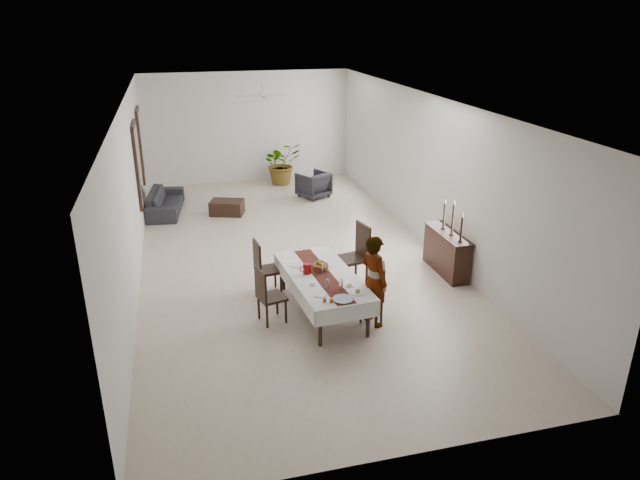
# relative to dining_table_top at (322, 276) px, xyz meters

# --- Properties ---
(floor) EXTENTS (6.00, 12.00, 0.00)m
(floor) POSITION_rel_dining_table_top_xyz_m (-0.05, 2.45, -0.65)
(floor) COLOR beige
(floor) RESTS_ON ground
(ceiling) EXTENTS (6.00, 12.00, 0.02)m
(ceiling) POSITION_rel_dining_table_top_xyz_m (-0.05, 2.45, 2.55)
(ceiling) COLOR white
(ceiling) RESTS_ON wall_back
(wall_back) EXTENTS (6.00, 0.02, 3.20)m
(wall_back) POSITION_rel_dining_table_top_xyz_m (-0.05, 8.45, 0.95)
(wall_back) COLOR silver
(wall_back) RESTS_ON floor
(wall_front) EXTENTS (6.00, 0.02, 3.20)m
(wall_front) POSITION_rel_dining_table_top_xyz_m (-0.05, -3.55, 0.95)
(wall_front) COLOR silver
(wall_front) RESTS_ON floor
(wall_left) EXTENTS (0.02, 12.00, 3.20)m
(wall_left) POSITION_rel_dining_table_top_xyz_m (-3.05, 2.45, 0.95)
(wall_left) COLOR silver
(wall_left) RESTS_ON floor
(wall_right) EXTENTS (0.02, 12.00, 3.20)m
(wall_right) POSITION_rel_dining_table_top_xyz_m (2.95, 2.45, 0.95)
(wall_right) COLOR silver
(wall_right) RESTS_ON floor
(dining_table_top) EXTENTS (1.07, 2.21, 0.04)m
(dining_table_top) POSITION_rel_dining_table_top_xyz_m (0.00, 0.00, 0.00)
(dining_table_top) COLOR black
(dining_table_top) RESTS_ON table_leg_fl
(table_leg_fl) EXTENTS (0.07, 0.07, 0.63)m
(table_leg_fl) POSITION_rel_dining_table_top_xyz_m (-0.31, -1.05, -0.34)
(table_leg_fl) COLOR black
(table_leg_fl) RESTS_ON floor
(table_leg_fr) EXTENTS (0.07, 0.07, 0.63)m
(table_leg_fr) POSITION_rel_dining_table_top_xyz_m (0.48, -0.98, -0.34)
(table_leg_fr) COLOR black
(table_leg_fr) RESTS_ON floor
(table_leg_bl) EXTENTS (0.07, 0.07, 0.63)m
(table_leg_bl) POSITION_rel_dining_table_top_xyz_m (-0.48, 0.98, -0.34)
(table_leg_bl) COLOR black
(table_leg_bl) RESTS_ON floor
(table_leg_br) EXTENTS (0.07, 0.07, 0.63)m
(table_leg_br) POSITION_rel_dining_table_top_xyz_m (0.31, 1.05, -0.34)
(table_leg_br) COLOR black
(table_leg_br) RESTS_ON floor
(tablecloth_top) EXTENTS (1.24, 2.39, 0.01)m
(tablecloth_top) POSITION_rel_dining_table_top_xyz_m (0.00, 0.00, 0.03)
(tablecloth_top) COLOR silver
(tablecloth_top) RESTS_ON dining_table_top
(tablecloth_drape_left) EXTENTS (0.20, 2.30, 0.27)m
(tablecloth_drape_left) POSITION_rel_dining_table_top_xyz_m (-0.52, -0.04, -0.10)
(tablecloth_drape_left) COLOR white
(tablecloth_drape_left) RESTS_ON dining_table_top
(tablecloth_drape_right) EXTENTS (0.20, 2.30, 0.27)m
(tablecloth_drape_right) POSITION_rel_dining_table_top_xyz_m (0.52, 0.04, -0.10)
(tablecloth_drape_right) COLOR white
(tablecloth_drape_right) RESTS_ON dining_table_top
(tablecloth_drape_near) EXTENTS (1.05, 0.10, 0.27)m
(tablecloth_drape_near) POSITION_rel_dining_table_top_xyz_m (0.10, -1.15, -0.10)
(tablecloth_drape_near) COLOR silver
(tablecloth_drape_near) RESTS_ON dining_table_top
(tablecloth_drape_far) EXTENTS (1.05, 0.10, 0.27)m
(tablecloth_drape_far) POSITION_rel_dining_table_top_xyz_m (-0.10, 1.15, -0.10)
(tablecloth_drape_far) COLOR silver
(tablecloth_drape_far) RESTS_ON dining_table_top
(table_runner) EXTENTS (0.50, 2.25, 0.00)m
(table_runner) POSITION_rel_dining_table_top_xyz_m (-0.00, 0.00, 0.03)
(table_runner) COLOR #5D221A
(table_runner) RESTS_ON tablecloth_top
(red_pitcher) EXTENTS (0.14, 0.14, 0.18)m
(red_pitcher) POSITION_rel_dining_table_top_xyz_m (-0.23, 0.12, 0.12)
(red_pitcher) COLOR maroon
(red_pitcher) RESTS_ON tablecloth_top
(pitcher_handle) EXTENTS (0.11, 0.03, 0.11)m
(pitcher_handle) POSITION_rel_dining_table_top_xyz_m (-0.31, 0.11, 0.12)
(pitcher_handle) COLOR maroon
(pitcher_handle) RESTS_ON red_pitcher
(wine_glass_near) EXTENTS (0.06, 0.06, 0.15)m
(wine_glass_near) POSITION_rel_dining_table_top_xyz_m (0.16, -0.57, 0.11)
(wine_glass_near) COLOR white
(wine_glass_near) RESTS_ON tablecloth_top
(wine_glass_mid) EXTENTS (0.06, 0.06, 0.15)m
(wine_glass_mid) POSITION_rel_dining_table_top_xyz_m (-0.05, -0.50, 0.11)
(wine_glass_mid) COLOR silver
(wine_glass_mid) RESTS_ON tablecloth_top
(wine_glass_far) EXTENTS (0.06, 0.06, 0.15)m
(wine_glass_far) POSITION_rel_dining_table_top_xyz_m (0.04, 0.05, 0.11)
(wine_glass_far) COLOR white
(wine_glass_far) RESTS_ON tablecloth_top
(teacup_right) EXTENTS (0.08, 0.08, 0.05)m
(teacup_right) POSITION_rel_dining_table_top_xyz_m (0.31, -0.51, 0.06)
(teacup_right) COLOR white
(teacup_right) RESTS_ON saucer_right
(saucer_right) EXTENTS (0.13, 0.13, 0.01)m
(saucer_right) POSITION_rel_dining_table_top_xyz_m (0.31, -0.51, 0.04)
(saucer_right) COLOR white
(saucer_right) RESTS_ON tablecloth_top
(teacup_left) EXTENTS (0.08, 0.08, 0.05)m
(teacup_left) POSITION_rel_dining_table_top_xyz_m (-0.24, -0.33, 0.06)
(teacup_left) COLOR white
(teacup_left) RESTS_ON saucer_left
(saucer_left) EXTENTS (0.13, 0.13, 0.01)m
(saucer_left) POSITION_rel_dining_table_top_xyz_m (-0.24, -0.33, 0.04)
(saucer_left) COLOR white
(saucer_left) RESTS_ON tablecloth_top
(plate_near_right) EXTENTS (0.21, 0.21, 0.01)m
(plate_near_right) POSITION_rel_dining_table_top_xyz_m (0.36, -0.78, 0.04)
(plate_near_right) COLOR silver
(plate_near_right) RESTS_ON tablecloth_top
(bread_near_right) EXTENTS (0.08, 0.08, 0.08)m
(bread_near_right) POSITION_rel_dining_table_top_xyz_m (0.36, -0.78, 0.06)
(bread_near_right) COLOR tan
(bread_near_right) RESTS_ON plate_near_right
(plate_near_left) EXTENTS (0.21, 0.21, 0.01)m
(plate_near_left) POSITION_rel_dining_table_top_xyz_m (-0.21, -0.69, 0.04)
(plate_near_left) COLOR silver
(plate_near_left) RESTS_ON tablecloth_top
(plate_far_left) EXTENTS (0.21, 0.21, 0.01)m
(plate_far_left) POSITION_rel_dining_table_top_xyz_m (-0.33, 0.47, 0.04)
(plate_far_left) COLOR silver
(plate_far_left) RESTS_ON tablecloth_top
(serving_tray) EXTENTS (0.32, 0.32, 0.02)m
(serving_tray) POSITION_rel_dining_table_top_xyz_m (0.08, -0.94, 0.04)
(serving_tray) COLOR #404145
(serving_tray) RESTS_ON tablecloth_top
(jam_jar_a) EXTENTS (0.06, 0.06, 0.07)m
(jam_jar_a) POSITION_rel_dining_table_top_xyz_m (-0.12, -0.98, 0.07)
(jam_jar_a) COLOR #8E4814
(jam_jar_a) RESTS_ON tablecloth_top
(jam_jar_b) EXTENTS (0.06, 0.06, 0.07)m
(jam_jar_b) POSITION_rel_dining_table_top_xyz_m (-0.21, -0.93, 0.07)
(jam_jar_b) COLOR #8F5014
(jam_jar_b) RESTS_ON tablecloth_top
(fruit_basket) EXTENTS (0.27, 0.27, 0.09)m
(fruit_basket) POSITION_rel_dining_table_top_xyz_m (0.03, 0.23, 0.08)
(fruit_basket) COLOR brown
(fruit_basket) RESTS_ON tablecloth_top
(fruit_red) EXTENTS (0.08, 0.08, 0.08)m
(fruit_red) POSITION_rel_dining_table_top_xyz_m (0.05, 0.25, 0.14)
(fruit_red) COLOR #A11010
(fruit_red) RESTS_ON fruit_basket
(fruit_green) EXTENTS (0.07, 0.07, 0.07)m
(fruit_green) POSITION_rel_dining_table_top_xyz_m (-0.01, 0.25, 0.14)
(fruit_green) COLOR olive
(fruit_green) RESTS_ON fruit_basket
(fruit_yellow) EXTENTS (0.08, 0.08, 0.08)m
(fruit_yellow) POSITION_rel_dining_table_top_xyz_m (0.03, 0.18, 0.14)
(fruit_yellow) COLOR gold
(fruit_yellow) RESTS_ON fruit_basket
(chair_right_near_seat) EXTENTS (0.51, 0.51, 0.05)m
(chair_right_near_seat) POSITION_rel_dining_table_top_xyz_m (0.72, -0.42, -0.23)
(chair_right_near_seat) COLOR black
(chair_right_near_seat) RESTS_ON chair_right_near_leg_fl
(chair_right_near_leg_fl) EXTENTS (0.05, 0.05, 0.40)m
(chair_right_near_leg_fl) POSITION_rel_dining_table_top_xyz_m (0.83, -0.63, -0.45)
(chair_right_near_leg_fl) COLOR black
(chair_right_near_leg_fl) RESTS_ON floor
(chair_right_near_leg_fr) EXTENTS (0.05, 0.05, 0.40)m
(chair_right_near_leg_fr) POSITION_rel_dining_table_top_xyz_m (0.93, -0.32, -0.45)
(chair_right_near_leg_fr) COLOR black
(chair_right_near_leg_fr) RESTS_ON floor
(chair_right_near_leg_bl) EXTENTS (0.05, 0.05, 0.40)m
(chair_right_near_leg_bl) POSITION_rel_dining_table_top_xyz_m (0.51, -0.53, -0.45)
(chair_right_near_leg_bl) COLOR black
(chair_right_near_leg_bl) RESTS_ON floor
(chair_right_near_leg_br) EXTENTS (0.05, 0.05, 0.40)m
(chair_right_near_leg_br) POSITION_rel_dining_table_top_xyz_m (0.61, -0.22, -0.45)
(chair_right_near_leg_br) COLOR black
(chair_right_near_leg_br) RESTS_ON floor
(chair_right_near_back) EXTENTS (0.16, 0.40, 0.51)m
(chair_right_near_back) POSITION_rel_dining_table_top_xyz_m (0.90, -0.48, 0.05)
(chair_right_near_back) COLOR black
(chair_right_near_back) RESTS_ON chair_right_near_seat
(chair_right_far_seat) EXTENTS (0.58, 0.58, 0.06)m
(chair_right_far_seat) POSITION_rel_dining_table_top_xyz_m (0.80, 0.88, -0.14)
(chair_right_far_seat) COLOR black
(chair_right_far_seat) RESTS_ON chair_right_far_leg_fl
(chair_right_far_leg_fl) EXTENTS (0.06, 0.06, 0.48)m
(chair_right_far_leg_fl) POSITION_rel_dining_table_top_xyz_m (1.03, 0.72, -0.41)
(chair_right_far_leg_fl) COLOR black
(chair_right_far_leg_fl) RESTS_ON floor
(chair_right_far_leg_fr) EXTENTS (0.06, 0.06, 0.48)m
(chair_right_far_leg_fr) POSITION_rel_dining_table_top_xyz_m (0.95, 1.12, -0.41)
(chair_right_far_leg_fr) COLOR black
(chair_right_far_leg_fr) RESTS_ON floor
(chair_right_far_leg_bl) EXTENTS (0.06, 0.06, 0.48)m
(chair_right_far_leg_bl) POSITION_rel_dining_table_top_xyz_m (0.64, 0.64, -0.41)
(chair_right_far_leg_bl) COLOR black
(chair_right_far_leg_bl) RESTS_ON floor
(chair_right_far_leg_br) EXTENTS (0.06, 0.06, 0.48)m
(chair_right_far_leg_br) POSITION_rel_dining_table_top_xyz_m (0.56, 1.03, -0.41)
(chair_right_far_leg_br) COLOR black
(chair_right_far_leg_br) RESTS_ON floor
(chair_right_far_back) EXTENTS (0.14, 0.49, 0.62)m
(chair_right_far_back) POSITION_rel_dining_table_top_xyz_m (1.02, 0.92, 0.20)
(chair_right_far_back) COLOR black
(chair_right_far_back) RESTS_ON chair_right_far_seat
(chair_left_near_seat) EXTENTS (0.50, 0.50, 0.05)m
(chair_left_near_seat) POSITION_rel_dining_table_top_xyz_m (-0.88, -0.11, -0.22)
(chair_left_near_seat) COLOR black
(chair_left_near_seat) RESTS_ON chair_left_near_leg_fl
(chair_left_near_leg_fl) EXTENTS (0.05, 0.05, 0.40)m
(chair_left_near_leg_fl) POSITION_rel_dining_table_top_xyz_m (-1.08, 0.01, -0.45)
(chair_left_near_leg_fl) COLOR black
(chair_left_near_leg_fl) RESTS_ON floor
(chair_left_near_leg_fr) EXTENTS (0.05, 0.05, 0.40)m
(chair_left_near_leg_fr) POSITION_rel_dining_table_top_xyz_m (-1.00, -0.31, -0.45)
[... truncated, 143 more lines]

